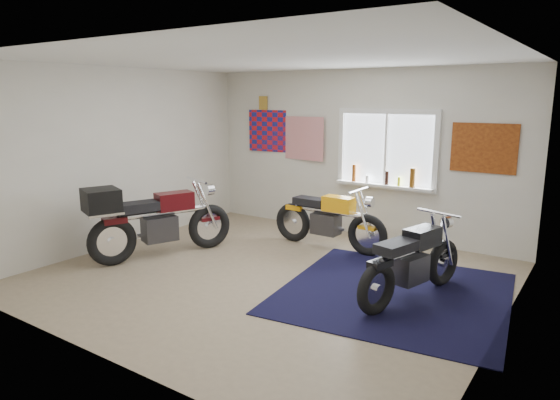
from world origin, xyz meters
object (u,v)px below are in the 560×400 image
Objects in this scene: black_chrome_bike at (412,264)px; maroon_tourer at (151,220)px; yellow_triumph at (328,221)px; navy_rug at (394,293)px.

maroon_tourer reaches higher than black_chrome_bike.
yellow_triumph is 2.60m from maroon_tourer.
black_chrome_bike is (0.21, -0.04, 0.41)m from navy_rug.
black_chrome_bike is 0.88× the size of maroon_tourer.
navy_rug is 1.36× the size of yellow_triumph.
black_chrome_bike is at bearing -11.58° from navy_rug.
navy_rug is 1.25× the size of maroon_tourer.
yellow_triumph reaches higher than black_chrome_bike.
black_chrome_bike is at bearing -33.30° from yellow_triumph.
black_chrome_bike reaches higher than navy_rug.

